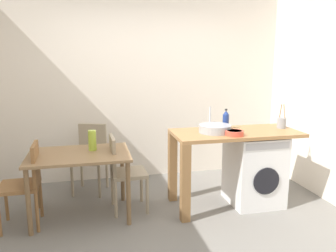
{
  "coord_description": "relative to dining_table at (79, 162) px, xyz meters",
  "views": [
    {
      "loc": [
        -0.75,
        -3.18,
        1.77
      ],
      "look_at": [
        0.09,
        0.45,
        1.02
      ],
      "focal_mm": 35.88,
      "sensor_mm": 36.0,
      "label": 1
    }
  ],
  "objects": [
    {
      "name": "mixing_bowl",
      "position": [
        1.71,
        -0.29,
        0.31
      ],
      "size": [
        0.21,
        0.21,
        0.06
      ],
      "color": "#D84C38",
      "rests_on": "kitchen_counter"
    },
    {
      "name": "utensil_crock",
      "position": [
        2.44,
        -0.04,
        0.35
      ],
      "size": [
        0.11,
        0.11,
        0.3
      ],
      "color": "gray",
      "rests_on": "kitchen_counter"
    },
    {
      "name": "ground_plane",
      "position": [
        0.9,
        -0.52,
        -0.64
      ],
      "size": [
        5.46,
        5.46,
        0.0
      ],
      "primitive_type": "plane",
      "color": "slate"
    },
    {
      "name": "kitchen_counter",
      "position": [
        1.6,
        -0.09,
        0.12
      ],
      "size": [
        1.5,
        0.68,
        0.92
      ],
      "color": "#9E7042",
      "rests_on": "ground_plane"
    },
    {
      "name": "wall_back",
      "position": [
        0.9,
        1.23,
        0.71
      ],
      "size": [
        4.6,
        0.1,
        2.7
      ],
      "primitive_type": "cube",
      "color": "silver",
      "rests_on": "ground_plane"
    },
    {
      "name": "bottle_tall_green",
      "position": [
        1.75,
        0.07,
        0.39
      ],
      "size": [
        0.08,
        0.08,
        0.25
      ],
      "color": "navy",
      "rests_on": "kitchen_counter"
    },
    {
      "name": "sink_basin",
      "position": [
        1.55,
        -0.09,
        0.32
      ],
      "size": [
        0.38,
        0.38,
        0.09
      ],
      "primitive_type": "cylinder",
      "color": "#9EA0A5",
      "rests_on": "kitchen_counter"
    },
    {
      "name": "chair_opposite",
      "position": [
        0.48,
        0.05,
        -0.14
      ],
      "size": [
        0.41,
        0.41,
        0.9
      ],
      "rotation": [
        0.0,
        0.0,
        -1.53
      ],
      "color": "gray",
      "rests_on": "ground_plane"
    },
    {
      "name": "vase",
      "position": [
        0.15,
        0.1,
        0.21
      ],
      "size": [
        0.09,
        0.09,
        0.23
      ],
      "primitive_type": "cylinder",
      "color": "#A8C63D",
      "rests_on": "dining_table"
    },
    {
      "name": "tap",
      "position": [
        1.55,
        0.09,
        0.42
      ],
      "size": [
        0.02,
        0.02,
        0.28
      ],
      "primitive_type": "cylinder",
      "color": "#B2B2B7",
      "rests_on": "kitchen_counter"
    },
    {
      "name": "chair_person_seat",
      "position": [
        -0.55,
        -0.1,
        -0.14
      ],
      "size": [
        0.41,
        0.41,
        0.9
      ],
      "rotation": [
        0.0,
        0.0,
        1.6
      ],
      "color": "olive",
      "rests_on": "ground_plane"
    },
    {
      "name": "chair_spare_by_wall",
      "position": [
        0.12,
        0.77,
        -0.14
      ],
      "size": [
        0.51,
        0.51,
        0.9
      ],
      "rotation": [
        0.0,
        0.0,
        2.82
      ],
      "color": "gray",
      "rests_on": "ground_plane"
    },
    {
      "name": "scissors",
      "position": [
        1.76,
        -0.19,
        0.28
      ],
      "size": [
        0.15,
        0.06,
        0.01
      ],
      "color": "#B2B2B7",
      "rests_on": "kitchen_counter"
    },
    {
      "name": "washing_machine",
      "position": [
        2.08,
        -0.1,
        -0.21
      ],
      "size": [
        0.6,
        0.61,
        0.86
      ],
      "color": "white",
      "rests_on": "ground_plane"
    },
    {
      "name": "dining_table",
      "position": [
        0.0,
        0.0,
        0.0
      ],
      "size": [
        1.1,
        0.76,
        0.74
      ],
      "color": "olive",
      "rests_on": "ground_plane"
    }
  ]
}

